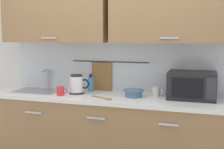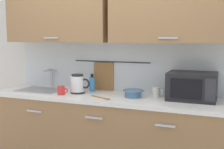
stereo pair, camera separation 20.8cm
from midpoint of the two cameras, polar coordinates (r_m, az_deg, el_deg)
counter_unit at (r=3.21m, az=-3.12°, el=-11.85°), size 2.53×0.64×0.90m
back_wall_assembly at (r=3.25m, az=-1.60°, el=7.50°), size 3.70×0.41×2.50m
sink_faucet at (r=3.64m, az=-14.09°, el=-0.28°), size 0.09×0.17×0.22m
microwave at (r=2.99m, az=13.30°, el=-2.05°), size 0.46×0.35×0.27m
electric_kettle at (r=3.21m, az=-8.65°, el=-1.91°), size 0.23×0.16×0.21m
dish_soap_bottle at (r=3.32m, az=-5.96°, el=-1.82°), size 0.06×0.06×0.20m
mug_near_sink at (r=3.15m, az=-11.78°, el=-3.14°), size 0.12×0.08×0.09m
mixing_bowl at (r=3.01m, az=2.24°, el=-3.53°), size 0.21×0.21×0.08m
mug_by_kettle at (r=3.07m, az=6.68°, el=-3.31°), size 0.12×0.08×0.09m
wooden_spoon at (r=2.93m, az=-3.59°, el=-4.60°), size 0.26×0.14×0.01m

